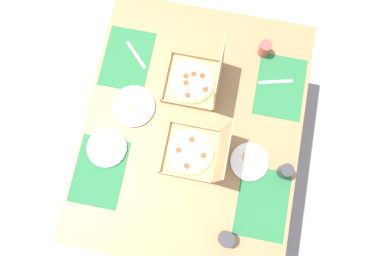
{
  "coord_description": "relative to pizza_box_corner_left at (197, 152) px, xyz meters",
  "views": [
    {
      "loc": [
        0.42,
        0.08,
        2.73
      ],
      "look_at": [
        0.0,
        0.0,
        0.76
      ],
      "focal_mm": 35.33,
      "sensor_mm": 36.0,
      "label": 1
    }
  ],
  "objects": [
    {
      "name": "dining_table",
      "position": [
        -0.13,
        -0.05,
        -0.15
      ],
      "size": [
        1.42,
        1.16,
        0.76
      ],
      "color": "#3F3328",
      "rests_on": "ground_plane"
    },
    {
      "name": "placemat_far_right",
      "position": [
        0.19,
        0.38,
        -0.05
      ],
      "size": [
        0.36,
        0.26,
        0.0
      ],
      "primitive_type": "cube",
      "color": "#236638",
      "rests_on": "dining_table"
    },
    {
      "name": "placemat_near_left",
      "position": [
        -0.45,
        -0.48,
        -0.05
      ],
      "size": [
        0.36,
        0.26,
        0.0
      ],
      "primitive_type": "cube",
      "color": "#236638",
      "rests_on": "dining_table"
    },
    {
      "name": "pizza_box_corner_left",
      "position": [
        0.0,
        0.0,
        0.0
      ],
      "size": [
        0.28,
        0.32,
        0.31
      ],
      "color": "tan",
      "rests_on": "dining_table"
    },
    {
      "name": "plate_near_left",
      "position": [
        0.06,
        -0.47,
        -0.04
      ],
      "size": [
        0.21,
        0.21,
        0.03
      ],
      "color": "white",
      "rests_on": "dining_table"
    },
    {
      "name": "cup_dark",
      "position": [
        0.4,
        0.22,
        0.0
      ],
      "size": [
        0.08,
        0.08,
        0.1
      ],
      "primitive_type": "cylinder",
      "color": "#333338",
      "rests_on": "dining_table"
    },
    {
      "name": "cup_clear_left",
      "position": [
        -0.63,
        0.26,
        0.0
      ],
      "size": [
        0.07,
        0.07,
        0.1
      ],
      "primitive_type": "cylinder",
      "color": "#BF4742",
      "rests_on": "dining_table"
    },
    {
      "name": "placemat_far_left",
      "position": [
        -0.45,
        0.38,
        -0.05
      ],
      "size": [
        0.36,
        0.26,
        0.0
      ],
      "primitive_type": "cube",
      "color": "#236638",
      "rests_on": "dining_table"
    },
    {
      "name": "fork_by_far_right",
      "position": [
        -0.47,
        0.35,
        -0.05
      ],
      "size": [
        0.06,
        0.19,
        0.0
      ],
      "primitive_type": "cube",
      "rotation": [
        0.0,
        0.0,
        4.96
      ],
      "color": "#B7B7BC",
      "rests_on": "dining_table"
    },
    {
      "name": "pizza_box_edge_far",
      "position": [
        -0.38,
        -0.07,
        0.0
      ],
      "size": [
        0.29,
        0.29,
        0.33
      ],
      "color": "tan",
      "rests_on": "dining_table"
    },
    {
      "name": "plate_middle",
      "position": [
        -0.19,
        -0.39,
        -0.04
      ],
      "size": [
        0.23,
        0.23,
        0.03
      ],
      "color": "white",
      "rests_on": "dining_table"
    },
    {
      "name": "placemat_near_right",
      "position": [
        0.19,
        -0.48,
        -0.05
      ],
      "size": [
        0.36,
        0.26,
        0.0
      ],
      "primitive_type": "cube",
      "color": "#236638",
      "rests_on": "dining_table"
    },
    {
      "name": "plate_far_left",
      "position": [
        -0.01,
        0.28,
        -0.04
      ],
      "size": [
        0.2,
        0.2,
        0.03
      ],
      "color": "white",
      "rests_on": "dining_table"
    },
    {
      "name": "ground_plane",
      "position": [
        -0.13,
        -0.05,
        -0.81
      ],
      "size": [
        6.0,
        6.0,
        0.0
      ],
      "primitive_type": "plane",
      "color": "gray"
    },
    {
      "name": "cup_spare",
      "position": [
        0.01,
        0.46,
        0.01
      ],
      "size": [
        0.07,
        0.07,
        0.11
      ],
      "primitive_type": "cylinder",
      "color": "#333338",
      "rests_on": "dining_table"
    },
    {
      "name": "fork_by_near_right",
      "position": [
        -0.48,
        -0.44,
        -0.05
      ],
      "size": [
        0.15,
        0.14,
        0.0
      ],
      "primitive_type": "cube",
      "rotation": [
        0.0,
        0.0,
        3.91
      ],
      "color": "#B7B7BC",
      "rests_on": "dining_table"
    }
  ]
}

